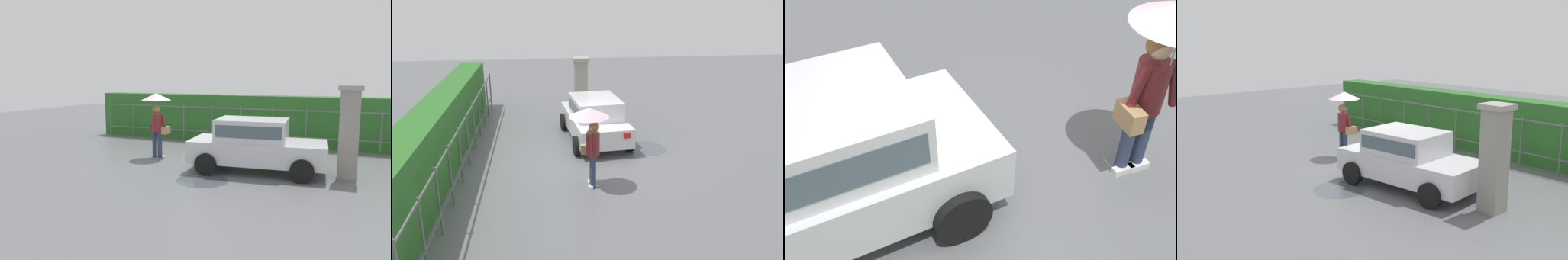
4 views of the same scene
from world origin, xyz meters
TOP-DOWN VIEW (x-y plane):
  - ground_plane at (0.00, 0.00)m, footprint 40.00×40.00m
  - car at (1.96, -0.56)m, footprint 3.87×2.16m
  - pedestrian at (-1.49, 0.02)m, footprint 0.98×0.98m
  - puddle_near at (0.99, -2.04)m, footprint 1.34×1.34m

SIDE VIEW (x-z plane):
  - ground_plane at x=0.00m, z-range 0.00..0.00m
  - puddle_near at x=0.99m, z-range 0.00..0.00m
  - car at x=1.96m, z-range 0.06..1.54m
  - pedestrian at x=-1.49m, z-range 0.52..2.63m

